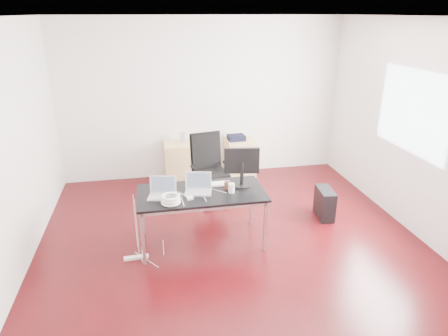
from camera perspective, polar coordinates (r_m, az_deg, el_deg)
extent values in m
plane|color=#340509|center=(5.36, 1.15, -10.62)|extent=(5.00, 5.00, 0.00)
plane|color=silver|center=(4.55, 1.43, 20.86)|extent=(5.00, 5.00, 0.00)
plane|color=silver|center=(7.15, -3.05, 9.74)|extent=(5.00, 0.00, 5.00)
plane|color=silver|center=(2.61, 13.33, -12.87)|extent=(5.00, 0.00, 5.00)
plane|color=silver|center=(4.91, -28.58, 1.63)|extent=(0.00, 5.00, 5.00)
plane|color=silver|center=(5.82, 26.18, 4.83)|extent=(0.00, 5.00, 5.00)
plane|color=white|center=(5.92, 25.26, 7.25)|extent=(0.00, 1.50, 1.50)
cube|color=black|center=(5.04, -3.29, -3.60)|extent=(1.60, 0.80, 0.03)
cube|color=silver|center=(4.87, -11.51, -9.86)|extent=(0.04, 0.04, 0.70)
cube|color=silver|center=(5.48, -11.55, -6.11)|extent=(0.04, 0.04, 0.70)
cube|color=silver|center=(5.05, 5.91, -8.30)|extent=(0.04, 0.04, 0.70)
cube|color=silver|center=(5.64, 3.88, -4.86)|extent=(0.04, 0.04, 0.70)
cylinder|color=black|center=(6.30, -1.84, -3.08)|extent=(0.06, 0.06, 0.47)
cube|color=black|center=(6.19, -1.87, -0.85)|extent=(0.55, 0.54, 0.06)
cube|color=black|center=(6.28, -2.57, 2.44)|extent=(0.47, 0.18, 0.55)
cube|color=tan|center=(7.14, -6.44, 0.82)|extent=(0.50, 0.50, 0.70)
cube|color=tan|center=(7.30, 2.31, 1.42)|extent=(0.50, 0.50, 0.70)
cube|color=black|center=(6.07, 14.18, -4.90)|extent=(0.25, 0.47, 0.44)
cylinder|color=black|center=(6.94, -2.58, -1.52)|extent=(0.24, 0.24, 0.28)
cube|color=white|center=(5.16, -12.43, -12.37)|extent=(0.30, 0.08, 0.04)
cube|color=silver|center=(4.93, -8.84, -4.14)|extent=(0.37, 0.30, 0.01)
cube|color=silver|center=(4.99, -8.69, -2.35)|extent=(0.33, 0.12, 0.22)
cube|color=#475166|center=(4.98, -8.69, -2.38)|extent=(0.29, 0.10, 0.18)
cube|color=silver|center=(5.00, -3.70, -3.54)|extent=(0.37, 0.29, 0.01)
cube|color=silver|center=(5.06, -3.65, -1.79)|extent=(0.33, 0.11, 0.22)
cube|color=#475166|center=(5.05, -3.64, -1.81)|extent=(0.29, 0.09, 0.18)
cylinder|color=black|center=(5.21, 2.54, -2.40)|extent=(0.26, 0.26, 0.02)
cylinder|color=black|center=(5.15, 2.57, -0.78)|extent=(0.05, 0.05, 0.30)
cube|color=black|center=(5.10, 2.56, 1.05)|extent=(0.45, 0.12, 0.34)
cube|color=#475166|center=(5.13, 2.48, 1.16)|extent=(0.39, 0.07, 0.29)
cube|color=white|center=(5.22, -1.47, -2.32)|extent=(0.44, 0.15, 0.02)
cylinder|color=white|center=(4.99, 1.07, -2.89)|extent=(0.10, 0.10, 0.12)
cylinder|color=#5B2C1F|center=(5.10, 0.45, -2.47)|extent=(0.09, 0.09, 0.10)
torus|color=white|center=(4.77, -7.60, -4.83)|extent=(0.24, 0.24, 0.04)
torus|color=white|center=(4.76, -7.62, -4.44)|extent=(0.23, 0.23, 0.04)
torus|color=white|center=(4.74, -7.64, -4.05)|extent=(0.22, 0.22, 0.04)
cube|color=white|center=(4.86, -4.90, -4.29)|extent=(0.08, 0.08, 0.03)
cube|color=#9E9E9E|center=(7.04, -5.93, 4.33)|extent=(0.11, 0.10, 0.18)
cube|color=black|center=(7.16, 1.78, 4.36)|extent=(0.31, 0.26, 0.09)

